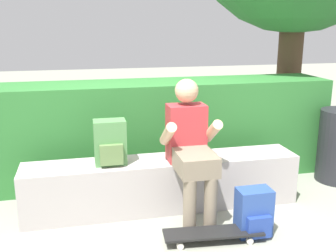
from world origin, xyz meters
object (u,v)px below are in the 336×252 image
Objects in this scene: bench_main at (163,183)px; backpack_on_ground at (254,213)px; skateboard_near_person at (213,233)px; backpack_on_bench at (110,143)px; person_skater at (191,145)px.

bench_main reaches higher than backpack_on_ground.
bench_main is 3.14× the size of skateboard_near_person.
bench_main is at bearing 110.55° from skateboard_near_person.
backpack_on_bench is (-0.74, 0.69, 0.60)m from skateboard_near_person.
person_skater is at bearing -16.35° from backpack_on_bench.
backpack_on_ground is at bearing -47.21° from person_skater.
person_skater is (0.20, -0.21, 0.43)m from bench_main.
backpack_on_bench is at bearing 163.65° from person_skater.
skateboard_near_person is at bearing -83.03° from person_skater.
backpack_on_ground is at bearing 5.16° from skateboard_near_person.
skateboard_near_person is (0.26, -0.69, -0.16)m from bench_main.
bench_main is at bearing 133.84° from person_skater.
person_skater is 0.78m from backpack_on_ground.
person_skater is 3.07× the size of backpack_on_bench.
backpack_on_ground is (0.42, -0.45, -0.48)m from person_skater.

